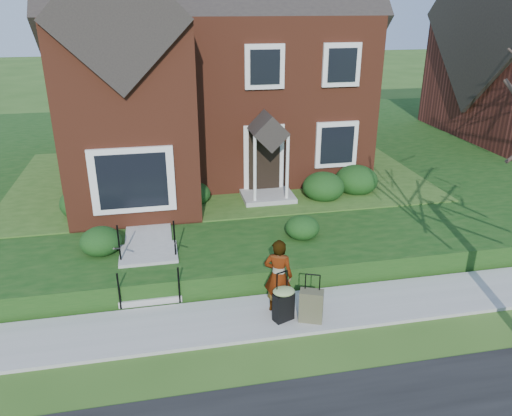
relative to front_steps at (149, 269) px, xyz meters
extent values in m
plane|color=#2D5119|center=(2.50, -1.84, -0.47)|extent=(120.00, 120.00, 0.00)
cube|color=#9E9B93|center=(2.50, -1.84, -0.43)|extent=(60.00, 1.60, 0.08)
cube|color=#123A0F|center=(6.50, 9.06, -0.17)|extent=(44.00, 20.00, 0.60)
cube|color=#9E9B93|center=(0.00, 3.16, 0.16)|extent=(1.20, 6.00, 0.06)
cube|color=brown|center=(2.50, 8.16, 2.83)|extent=(10.00, 8.00, 5.40)
cube|color=brown|center=(-0.30, 3.36, 2.83)|extent=(3.60, 2.40, 5.40)
cube|color=white|center=(-0.30, 2.21, 1.53)|extent=(2.20, 0.30, 1.80)
cube|color=black|center=(3.70, 4.10, 1.18)|extent=(1.00, 0.12, 2.10)
cube|color=black|center=(6.10, 4.11, 1.63)|extent=(1.40, 0.10, 1.50)
cube|color=#9E9B93|center=(0.00, -0.84, -0.32)|extent=(1.40, 0.30, 0.15)
cube|color=#9E9B93|center=(0.00, -0.54, -0.17)|extent=(1.40, 0.30, 0.15)
cube|color=#9E9B93|center=(0.00, -0.24, -0.02)|extent=(1.40, 0.30, 0.15)
cube|color=#9E9B93|center=(0.00, 0.06, 0.13)|extent=(1.40, 0.30, 0.15)
cube|color=#9E9B93|center=(0.00, 0.61, 0.13)|extent=(1.40, 0.80, 0.15)
cylinder|color=black|center=(-0.65, -0.99, 0.06)|extent=(0.04, 0.04, 0.90)
cylinder|color=black|center=(-0.65, 0.21, 0.66)|extent=(0.04, 0.04, 0.90)
cylinder|color=black|center=(0.65, -0.99, 0.06)|extent=(0.04, 0.04, 0.90)
cylinder|color=black|center=(0.65, 0.21, 0.66)|extent=(0.04, 0.04, 0.90)
ellipsoid|color=#0F3410|center=(-1.79, 3.39, 0.61)|extent=(1.40, 1.40, 0.98)
ellipsoid|color=#0F3410|center=(1.40, 3.74, 0.48)|extent=(1.02, 1.02, 0.72)
ellipsoid|color=#0F3410|center=(5.46, 3.34, 0.59)|extent=(1.32, 1.32, 0.93)
ellipsoid|color=#0F3410|center=(6.70, 3.68, 0.61)|extent=(1.39, 1.39, 0.97)
ellipsoid|color=#0F3410|center=(-1.15, 0.90, 0.48)|extent=(1.01, 1.01, 0.71)
ellipsoid|color=#0F3410|center=(4.02, 0.75, 0.44)|extent=(0.91, 0.91, 0.64)
imported|color=#999999|center=(2.75, -1.72, 0.46)|extent=(0.74, 0.62, 1.71)
cube|color=black|center=(2.78, -2.09, -0.07)|extent=(0.48, 0.38, 0.64)
cylinder|color=black|center=(2.78, -2.09, 0.73)|extent=(0.25, 0.12, 0.03)
cylinder|color=black|center=(2.65, -2.09, 0.49)|extent=(0.02, 0.02, 0.48)
cylinder|color=black|center=(2.91, -2.09, 0.49)|extent=(0.02, 0.02, 0.48)
cylinder|color=black|center=(2.63, -2.09, -0.36)|extent=(0.06, 0.07, 0.06)
cylinder|color=black|center=(2.93, -2.09, -0.36)|extent=(0.06, 0.07, 0.06)
ellipsoid|color=#849F5B|center=(2.78, -2.09, 0.32)|extent=(0.58, 0.53, 0.15)
cube|color=#4E4D34|center=(3.35, -2.23, -0.04)|extent=(0.57, 0.45, 0.72)
cylinder|color=black|center=(3.35, -2.23, 0.67)|extent=(0.29, 0.14, 0.03)
cylinder|color=black|center=(3.20, -2.23, 0.50)|extent=(0.02, 0.02, 0.35)
cylinder|color=black|center=(3.50, -2.23, 0.50)|extent=(0.02, 0.02, 0.35)
cylinder|color=black|center=(3.17, -2.23, -0.36)|extent=(0.06, 0.07, 0.06)
cylinder|color=black|center=(3.52, -2.23, -0.36)|extent=(0.06, 0.07, 0.06)
camera|label=1|loc=(0.43, -10.76, 5.92)|focal=35.00mm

